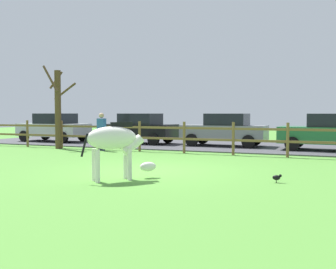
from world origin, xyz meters
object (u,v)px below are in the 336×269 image
(zebra, at_px, (115,142))
(parked_car_silver, at_px, (54,127))
(parked_car_grey, at_px, (225,129))
(parked_car_green, at_px, (329,132))
(parked_car_black, at_px, (139,128))
(bare_tree, at_px, (58,107))
(visitor_near_fence, at_px, (102,130))
(crow_on_grass, at_px, (277,177))

(zebra, bearing_deg, parked_car_silver, 134.72)
(parked_car_grey, distance_m, parked_car_green, 4.71)
(parked_car_green, distance_m, parked_car_black, 9.30)
(bare_tree, xyz_separation_m, parked_car_grey, (6.84, 3.81, -1.08))
(parked_car_green, bearing_deg, parked_car_black, 176.59)
(parked_car_grey, height_order, parked_car_green, same)
(parked_car_green, distance_m, visitor_near_fence, 9.70)
(parked_car_grey, bearing_deg, parked_car_silver, -176.11)
(crow_on_grass, height_order, parked_car_black, parked_car_black)
(zebra, relative_size, parked_car_green, 0.39)
(zebra, xyz_separation_m, parked_car_silver, (-9.59, 9.69, -0.08))
(parked_car_black, bearing_deg, zebra, -65.89)
(crow_on_grass, relative_size, parked_car_green, 0.05)
(bare_tree, relative_size, parked_car_black, 0.93)
(crow_on_grass, relative_size, visitor_near_fence, 0.13)
(parked_car_silver, bearing_deg, crow_on_grass, -32.74)
(parked_car_silver, bearing_deg, visitor_near_fence, -32.22)
(parked_car_green, bearing_deg, bare_tree, -164.53)
(bare_tree, height_order, visitor_near_fence, bare_tree)
(bare_tree, height_order, parked_car_grey, bare_tree)
(visitor_near_fence, bearing_deg, parked_car_grey, 41.15)
(parked_car_grey, bearing_deg, crow_on_grass, -68.32)
(parked_car_grey, bearing_deg, parked_car_black, -179.14)
(bare_tree, bearing_deg, parked_car_green, 15.47)
(parked_car_black, bearing_deg, visitor_near_fence, -87.74)
(parked_car_grey, distance_m, parked_car_black, 4.61)
(zebra, distance_m, parked_car_green, 10.79)
(zebra, bearing_deg, visitor_near_fence, 124.61)
(zebra, distance_m, crow_on_grass, 3.92)
(zebra, distance_m, parked_car_silver, 13.63)
(parked_car_green, bearing_deg, parked_car_silver, -179.88)
(crow_on_grass, distance_m, parked_car_silver, 15.77)
(parked_car_silver, distance_m, parked_car_green, 14.27)
(parked_car_silver, xyz_separation_m, parked_car_grey, (9.61, 0.65, 0.00))
(parked_car_silver, distance_m, visitor_near_fence, 6.08)
(bare_tree, distance_m, crow_on_grass, 11.91)
(parked_car_green, bearing_deg, parked_car_grey, 172.40)
(zebra, distance_m, parked_car_grey, 10.34)
(visitor_near_fence, bearing_deg, parked_car_green, 19.73)
(parked_car_silver, height_order, visitor_near_fence, visitor_near_fence)
(bare_tree, xyz_separation_m, crow_on_grass, (10.48, -5.37, -1.80))
(bare_tree, height_order, parked_car_green, bare_tree)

